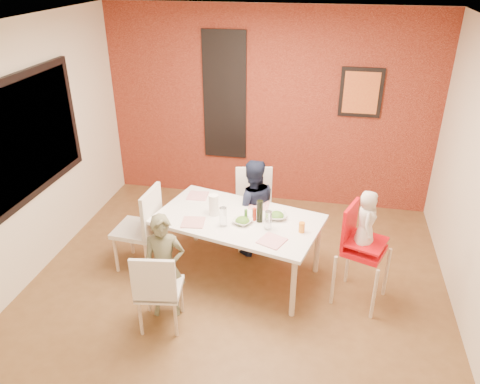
% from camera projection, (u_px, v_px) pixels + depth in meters
% --- Properties ---
extents(ground, '(4.50, 4.50, 0.00)m').
position_uv_depth(ground, '(234.00, 291.00, 5.03)').
color(ground, brown).
rests_on(ground, ground).
extents(ceiling, '(4.50, 4.50, 0.02)m').
position_uv_depth(ceiling, '(233.00, 28.00, 3.80)').
color(ceiling, silver).
rests_on(ceiling, wall_back).
extents(wall_back, '(4.50, 0.02, 2.70)m').
position_uv_depth(wall_back, '(268.00, 109.00, 6.38)').
color(wall_back, '#EDE1C4').
rests_on(wall_back, ground).
extents(wall_front, '(4.50, 0.02, 2.70)m').
position_uv_depth(wall_front, '(144.00, 357.00, 2.45)').
color(wall_front, '#EDE1C4').
rests_on(wall_front, ground).
extents(wall_left, '(0.02, 4.50, 2.70)m').
position_uv_depth(wall_left, '(20.00, 159.00, 4.81)').
color(wall_left, '#EDE1C4').
rests_on(wall_left, ground).
extents(brick_accent_wall, '(4.50, 0.02, 2.70)m').
position_uv_depth(brick_accent_wall, '(268.00, 109.00, 6.36)').
color(brick_accent_wall, maroon).
rests_on(brick_accent_wall, ground).
extents(picture_window_frame, '(0.05, 1.70, 1.30)m').
position_uv_depth(picture_window_frame, '(31.00, 135.00, 4.89)').
color(picture_window_frame, black).
rests_on(picture_window_frame, wall_left).
extents(picture_window_pane, '(0.02, 1.55, 1.15)m').
position_uv_depth(picture_window_pane, '(32.00, 135.00, 4.89)').
color(picture_window_pane, black).
rests_on(picture_window_pane, wall_left).
extents(glassblock_strip, '(0.55, 0.03, 1.70)m').
position_uv_depth(glassblock_strip, '(225.00, 96.00, 6.39)').
color(glassblock_strip, silver).
rests_on(glassblock_strip, wall_back).
extents(glassblock_surround, '(0.60, 0.03, 1.76)m').
position_uv_depth(glassblock_surround, '(225.00, 97.00, 6.38)').
color(glassblock_surround, black).
rests_on(glassblock_surround, wall_back).
extents(art_print_frame, '(0.54, 0.03, 0.64)m').
position_uv_depth(art_print_frame, '(361.00, 93.00, 6.00)').
color(art_print_frame, black).
rests_on(art_print_frame, wall_back).
extents(art_print_canvas, '(0.44, 0.01, 0.54)m').
position_uv_depth(art_print_canvas, '(361.00, 93.00, 5.98)').
color(art_print_canvas, orange).
rests_on(art_print_canvas, wall_back).
extents(dining_table, '(1.90, 1.34, 0.72)m').
position_uv_depth(dining_table, '(238.00, 223.00, 5.03)').
color(dining_table, white).
rests_on(dining_table, ground).
extents(chair_near, '(0.46, 0.46, 0.88)m').
position_uv_depth(chair_near, '(157.00, 288.00, 4.31)').
color(chair_near, silver).
rests_on(chair_near, ground).
extents(chair_far, '(0.53, 0.53, 0.95)m').
position_uv_depth(chair_far, '(254.00, 203.00, 5.69)').
color(chair_far, white).
rests_on(chair_far, ground).
extents(chair_left, '(0.49, 0.49, 0.99)m').
position_uv_depth(chair_left, '(143.00, 224.00, 5.20)').
color(chair_left, silver).
rests_on(chair_left, ground).
extents(high_chair, '(0.57, 0.57, 1.08)m').
position_uv_depth(high_chair, '(360.00, 246.00, 4.65)').
color(high_chair, red).
rests_on(high_chair, ground).
extents(child_near, '(0.46, 0.36, 1.11)m').
position_uv_depth(child_near, '(164.00, 267.00, 4.49)').
color(child_near, '#5E5E43').
rests_on(child_near, ground).
extents(child_far, '(0.69, 0.61, 1.20)m').
position_uv_depth(child_far, '(252.00, 208.00, 5.45)').
color(child_far, '#161B31').
rests_on(child_far, ground).
extents(toddler, '(0.20, 0.31, 0.62)m').
position_uv_depth(toddler, '(366.00, 221.00, 4.50)').
color(toddler, silver).
rests_on(toddler, high_chair).
extents(plate_near_left, '(0.26, 0.26, 0.01)m').
position_uv_depth(plate_near_left, '(193.00, 222.00, 4.91)').
color(plate_near_left, white).
rests_on(plate_near_left, dining_table).
extents(plate_far_mid, '(0.22, 0.22, 0.01)m').
position_uv_depth(plate_far_mid, '(259.00, 205.00, 5.24)').
color(plate_far_mid, white).
rests_on(plate_far_mid, dining_table).
extents(plate_near_right, '(0.31, 0.31, 0.01)m').
position_uv_depth(plate_near_right, '(272.00, 241.00, 4.59)').
color(plate_near_right, white).
rests_on(plate_near_right, dining_table).
extents(plate_far_left, '(0.24, 0.24, 0.01)m').
position_uv_depth(plate_far_left, '(198.00, 196.00, 5.44)').
color(plate_far_left, white).
rests_on(plate_far_left, dining_table).
extents(salad_bowl_a, '(0.25, 0.25, 0.05)m').
position_uv_depth(salad_bowl_a, '(242.00, 221.00, 4.89)').
color(salad_bowl_a, white).
rests_on(salad_bowl_a, dining_table).
extents(salad_bowl_b, '(0.24, 0.24, 0.05)m').
position_uv_depth(salad_bowl_b, '(277.00, 216.00, 4.99)').
color(salad_bowl_b, silver).
rests_on(salad_bowl_b, dining_table).
extents(wine_bottle, '(0.07, 0.07, 0.25)m').
position_uv_depth(wine_bottle, '(260.00, 211.00, 4.88)').
color(wine_bottle, black).
rests_on(wine_bottle, dining_table).
extents(wine_glass_a, '(0.07, 0.07, 0.21)m').
position_uv_depth(wine_glass_a, '(223.00, 217.00, 4.81)').
color(wine_glass_a, white).
rests_on(wine_glass_a, dining_table).
extents(wine_glass_b, '(0.07, 0.07, 0.21)m').
position_uv_depth(wine_glass_b, '(268.00, 220.00, 4.75)').
color(wine_glass_b, white).
rests_on(wine_glass_b, dining_table).
extents(paper_towel_roll, '(0.11, 0.11, 0.24)m').
position_uv_depth(paper_towel_roll, '(214.00, 205.00, 5.01)').
color(paper_towel_roll, white).
rests_on(paper_towel_roll, dining_table).
extents(condiment_red, '(0.04, 0.04, 0.14)m').
position_uv_depth(condiment_red, '(255.00, 214.00, 4.92)').
color(condiment_red, red).
rests_on(condiment_red, dining_table).
extents(condiment_green, '(0.03, 0.03, 0.13)m').
position_uv_depth(condiment_green, '(246.00, 215.00, 4.92)').
color(condiment_green, '#367025').
rests_on(condiment_green, dining_table).
extents(condiment_brown, '(0.03, 0.03, 0.12)m').
position_uv_depth(condiment_brown, '(254.00, 213.00, 4.96)').
color(condiment_brown, brown).
rests_on(condiment_brown, dining_table).
extents(sippy_cup, '(0.06, 0.06, 0.11)m').
position_uv_depth(sippy_cup, '(302.00, 227.00, 4.72)').
color(sippy_cup, orange).
rests_on(sippy_cup, dining_table).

